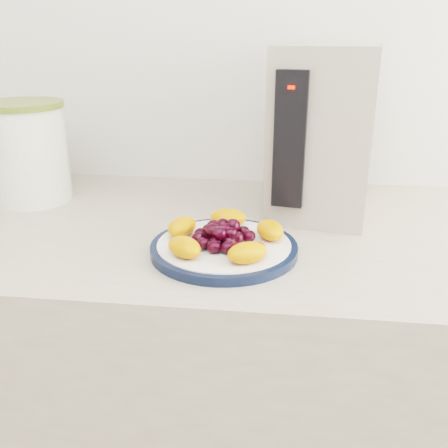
# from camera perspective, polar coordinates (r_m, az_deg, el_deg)

# --- Properties ---
(counter) EXTENTS (3.50, 0.60, 0.90)m
(counter) POSITION_cam_1_polar(r_m,az_deg,el_deg) (1.18, -4.85, -20.70)
(counter) COLOR #B1A493
(counter) RESTS_ON floor
(cabinet_face) EXTENTS (3.48, 0.58, 0.84)m
(cabinet_face) POSITION_cam_1_polar(r_m,az_deg,el_deg) (1.20, -4.81, -21.77)
(cabinet_face) COLOR #836549
(cabinet_face) RESTS_ON floor
(plate_rim) EXTENTS (0.24, 0.24, 0.01)m
(plate_rim) POSITION_cam_1_polar(r_m,az_deg,el_deg) (0.81, -0.00, -2.81)
(plate_rim) COLOR #0E1932
(plate_rim) RESTS_ON counter
(plate_face) EXTENTS (0.22, 0.22, 0.02)m
(plate_face) POSITION_cam_1_polar(r_m,az_deg,el_deg) (0.81, -0.00, -2.75)
(plate_face) COLOR white
(plate_face) RESTS_ON counter
(canister) EXTENTS (0.18, 0.18, 0.19)m
(canister) POSITION_cam_1_polar(r_m,az_deg,el_deg) (1.11, -21.52, 7.33)
(canister) COLOR #496A18
(canister) RESTS_ON counter
(canister_lid) EXTENTS (0.19, 0.19, 0.01)m
(canister_lid) POSITION_cam_1_polar(r_m,az_deg,el_deg) (1.10, -22.25, 12.52)
(canister_lid) COLOR #5E6A2E
(canister_lid) RESTS_ON canister
(appliance_body) EXTENTS (0.22, 0.28, 0.31)m
(appliance_body) POSITION_cam_1_polar(r_m,az_deg,el_deg) (0.99, 11.40, 10.36)
(appliance_body) COLOR #A49C90
(appliance_body) RESTS_ON counter
(appliance_panel) EXTENTS (0.06, 0.03, 0.23)m
(appliance_panel) POSITION_cam_1_polar(r_m,az_deg,el_deg) (0.87, 7.52, 9.39)
(appliance_panel) COLOR black
(appliance_panel) RESTS_ON appliance_body
(appliance_led) EXTENTS (0.01, 0.01, 0.01)m
(appliance_led) POSITION_cam_1_polar(r_m,az_deg,el_deg) (0.84, 7.71, 15.23)
(appliance_led) COLOR #FF0C05
(appliance_led) RESTS_ON appliance_panel
(fruit_plate) EXTENTS (0.21, 0.20, 0.04)m
(fruit_plate) POSITION_cam_1_polar(r_m,az_deg,el_deg) (0.80, -0.07, -1.24)
(fruit_plate) COLOR orange
(fruit_plate) RESTS_ON plate_face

